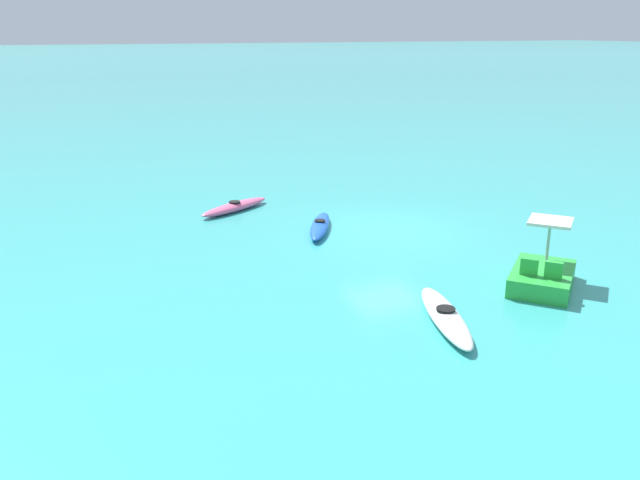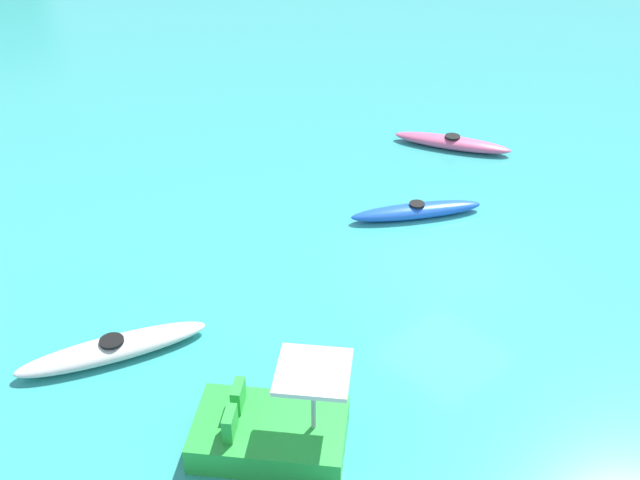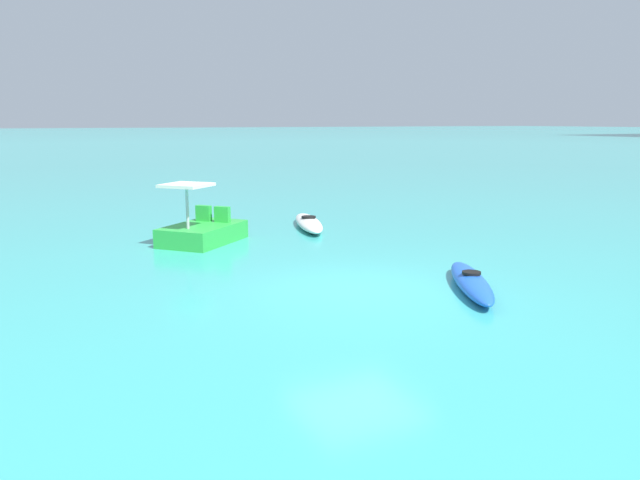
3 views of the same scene
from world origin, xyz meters
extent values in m
plane|color=#38ADA8|center=(0.00, 0.00, 0.00)|extent=(600.00, 600.00, 0.00)
ellipsoid|color=pink|center=(4.60, 3.93, 0.16)|extent=(2.15, 3.22, 0.32)
cylinder|color=black|center=(4.60, 3.93, 0.35)|extent=(0.58, 0.58, 0.05)
ellipsoid|color=blue|center=(1.01, 2.00, 0.16)|extent=(3.09, 2.10, 0.32)
cylinder|color=black|center=(1.01, 2.00, 0.35)|extent=(0.50, 0.50, 0.05)
ellipsoid|color=white|center=(-6.90, 2.29, 0.16)|extent=(3.54, 1.74, 0.32)
cylinder|color=black|center=(-6.90, 2.29, 0.35)|extent=(0.56, 0.56, 0.05)
cube|color=green|center=(-6.08, -1.31, 0.25)|extent=(2.71, 2.79, 0.50)
cube|color=green|center=(-6.22, -0.70, 0.72)|extent=(0.44, 0.41, 0.44)
cube|color=green|center=(-6.67, -1.10, 0.72)|extent=(0.44, 0.41, 0.44)
cylinder|color=#B2B2B7|center=(-5.61, -1.83, 1.05)|extent=(0.08, 0.08, 1.10)
cube|color=silver|center=(-5.61, -1.83, 1.64)|extent=(1.55, 1.55, 0.08)
camera|label=1|loc=(-18.46, 10.60, 6.55)|focal=36.66mm
camera|label=2|loc=(-11.07, -8.15, 9.26)|focal=42.35mm
camera|label=3|loc=(10.19, -5.99, 3.27)|focal=34.83mm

